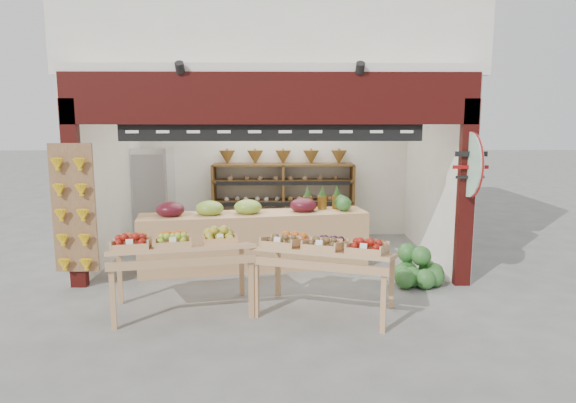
# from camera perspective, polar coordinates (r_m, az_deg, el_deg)

# --- Properties ---
(ground) EXTENTS (60.00, 60.00, 0.00)m
(ground) POSITION_cam_1_polar(r_m,az_deg,el_deg) (8.51, -1.72, -7.02)
(ground) COLOR #64635F
(ground) RESTS_ON ground
(shop_structure) EXTENTS (6.36, 5.12, 5.40)m
(shop_structure) POSITION_cam_1_polar(r_m,az_deg,el_deg) (9.90, -1.68, 18.19)
(shop_structure) COLOR white
(shop_structure) RESTS_ON ground
(banana_board) EXTENTS (0.60, 0.15, 1.80)m
(banana_board) POSITION_cam_1_polar(r_m,az_deg,el_deg) (7.66, -22.78, -1.01)
(banana_board) COLOR #956943
(banana_board) RESTS_ON ground
(gift_sign) EXTENTS (0.04, 0.93, 0.92)m
(gift_sign) POSITION_cam_1_polar(r_m,az_deg,el_deg) (7.52, 19.57, 3.87)
(gift_sign) COLOR #B9E8CB
(gift_sign) RESTS_ON ground
(back_shelving) EXTENTS (2.81, 0.46, 1.75)m
(back_shelving) POSITION_cam_1_polar(r_m,az_deg,el_deg) (10.22, -0.54, 2.05)
(back_shelving) COLOR brown
(back_shelving) RESTS_ON ground
(refrigerator) EXTENTS (0.72, 0.72, 1.82)m
(refrigerator) POSITION_cam_1_polar(r_m,az_deg,el_deg) (10.43, -14.70, 0.83)
(refrigerator) COLOR silver
(refrigerator) RESTS_ON ground
(cardboard_stack) EXTENTS (1.01, 0.74, 0.66)m
(cardboard_stack) POSITION_cam_1_polar(r_m,az_deg,el_deg) (9.61, -13.20, -3.86)
(cardboard_stack) COLOR beige
(cardboard_stack) RESTS_ON ground
(mid_counter) EXTENTS (3.66, 1.31, 1.12)m
(mid_counter) POSITION_cam_1_polar(r_m,az_deg,el_deg) (8.22, -3.85, -4.09)
(mid_counter) COLOR tan
(mid_counter) RESTS_ON ground
(display_table_left) EXTENTS (1.86, 1.28, 1.08)m
(display_table_left) POSITION_cam_1_polar(r_m,az_deg,el_deg) (6.49, -12.75, -4.77)
(display_table_left) COLOR tan
(display_table_left) RESTS_ON ground
(display_table_right) EXTENTS (1.85, 1.39, 1.04)m
(display_table_right) POSITION_cam_1_polar(r_m,az_deg,el_deg) (6.29, 4.25, -5.17)
(display_table_right) COLOR tan
(display_table_right) RESTS_ON ground
(watermelon_pile) EXTENTS (0.78, 0.73, 0.55)m
(watermelon_pile) POSITION_cam_1_polar(r_m,az_deg,el_deg) (7.74, 14.22, -7.45)
(watermelon_pile) COLOR #1A5020
(watermelon_pile) RESTS_ON ground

